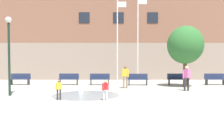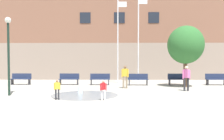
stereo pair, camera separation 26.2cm
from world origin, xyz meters
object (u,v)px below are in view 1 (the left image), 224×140
at_px(park_bench_center, 99,79).
at_px(park_bench_near_trashcan, 177,79).
at_px(lamp_post_left_lane, 8,45).
at_px(flagpole_left, 117,38).
at_px(child_in_fountain, 58,88).
at_px(child_with_pink_shirt, 105,89).
at_px(park_bench_left_of_flagpoles, 68,79).
at_px(adult_in_red, 186,76).
at_px(street_tree_near_building, 185,45).
at_px(park_bench_far_left, 20,79).
at_px(park_bench_under_right_flagpole, 137,79).
at_px(flagpole_right, 138,36).
at_px(adult_near_bench, 125,75).
at_px(park_bench_far_right, 214,79).

relative_size(park_bench_center, park_bench_near_trashcan, 1.00).
bearing_deg(park_bench_near_trashcan, lamp_post_left_lane, -152.37).
xyz_separation_m(park_bench_center, flagpole_left, (1.48, 1.30, 3.45)).
bearing_deg(child_in_fountain, child_with_pink_shirt, -23.64).
bearing_deg(child_with_pink_shirt, park_bench_left_of_flagpoles, -134.86).
xyz_separation_m(child_with_pink_shirt, lamp_post_left_lane, (-5.26, 1.51, 2.18)).
bearing_deg(adult_in_red, park_bench_left_of_flagpoles, -148.21).
relative_size(child_with_pink_shirt, street_tree_near_building, 0.22).
bearing_deg(park_bench_far_left, park_bench_near_trashcan, -0.45).
height_order(park_bench_far_left, park_bench_left_of_flagpoles, same).
height_order(park_bench_under_right_flagpole, flagpole_right, flagpole_right).
relative_size(park_bench_far_left, adult_near_bench, 1.01).
xyz_separation_m(park_bench_center, adult_near_bench, (1.91, -2.28, 0.45)).
bearing_deg(lamp_post_left_lane, flagpole_left, 48.90).
xyz_separation_m(park_bench_far_right, flagpole_right, (-6.04, 1.27, 3.58)).
bearing_deg(park_bench_under_right_flagpole, park_bench_far_left, 178.23).
height_order(adult_near_bench, flagpole_right, flagpole_right).
height_order(park_bench_near_trashcan, adult_in_red, adult_in_red).
distance_m(adult_near_bench, adult_in_red, 4.06).
bearing_deg(lamp_post_left_lane, adult_in_red, 11.08).
relative_size(park_bench_left_of_flagpoles, child_in_fountain, 1.62).
bearing_deg(adult_in_red, park_bench_near_trashcan, 137.82).
distance_m(adult_in_red, flagpole_right, 6.35).
bearing_deg(park_bench_far_right, park_bench_far_left, 179.65).
relative_size(park_bench_center, street_tree_near_building, 0.36).
xyz_separation_m(adult_near_bench, adult_in_red, (3.82, -1.36, 0.00)).
distance_m(park_bench_under_right_flagpole, flagpole_right, 3.88).
relative_size(park_bench_under_right_flagpole, flagpole_right, 0.21).
height_order(child_with_pink_shirt, adult_near_bench, adult_near_bench).
bearing_deg(park_bench_near_trashcan, park_bench_far_right, 0.09).
xyz_separation_m(park_bench_left_of_flagpoles, flagpole_right, (5.74, 1.23, 3.58)).
distance_m(child_with_pink_shirt, flagpole_left, 9.15).
distance_m(child_with_pink_shirt, adult_near_bench, 5.06).
xyz_separation_m(park_bench_left_of_flagpoles, child_in_fountain, (0.92, -7.05, 0.10)).
relative_size(park_bench_near_trashcan, adult_in_red, 1.01).
bearing_deg(adult_near_bench, park_bench_far_right, 33.03).
xyz_separation_m(park_bench_far_left, lamp_post_left_lane, (1.86, -5.78, 2.28)).
relative_size(park_bench_far_left, park_bench_under_right_flagpole, 1.00).
distance_m(park_bench_near_trashcan, lamp_post_left_lane, 12.46).
bearing_deg(park_bench_left_of_flagpoles, park_bench_far_right, -0.19).
height_order(adult_in_red, street_tree_near_building, street_tree_near_building).
relative_size(park_bench_near_trashcan, adult_near_bench, 1.01).
distance_m(park_bench_near_trashcan, flagpole_left, 6.04).
bearing_deg(adult_near_bench, street_tree_near_building, 26.57).
height_order(adult_in_red, flagpole_left, flagpole_left).
bearing_deg(park_bench_far_right, flagpole_left, 170.74).
bearing_deg(street_tree_near_building, park_bench_far_left, 173.15).
distance_m(park_bench_far_left, park_bench_under_right_flagpole, 9.49).
bearing_deg(street_tree_near_building, park_bench_near_trashcan, 94.30).
height_order(park_bench_far_left, child_with_pink_shirt, child_with_pink_shirt).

